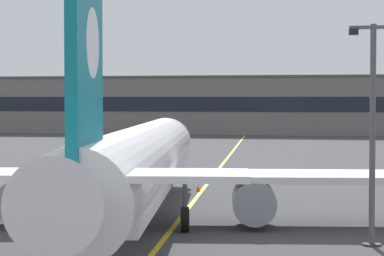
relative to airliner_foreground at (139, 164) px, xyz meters
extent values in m
cube|color=yellow|center=(0.63, 17.05, -3.37)|extent=(14.00, 179.50, 0.01)
cylinder|color=white|center=(-0.02, 0.15, 0.13)|extent=(8.66, 36.18, 3.80)
cone|color=white|center=(-2.64, 19.27, 0.13)|extent=(3.93, 3.07, 3.61)
cone|color=white|center=(2.62, -19.07, 0.53)|extent=(3.20, 3.16, 2.85)
cube|color=white|center=(-0.02, 0.15, -0.91)|extent=(8.19, 33.32, 0.44)
cube|color=black|center=(-2.38, 17.38, 0.80)|extent=(2.97, 1.48, 0.60)
cube|color=white|center=(-0.10, 0.74, -0.72)|extent=(32.36, 9.10, 0.36)
cylinder|color=gray|center=(-6.11, -1.09, -1.94)|extent=(2.77, 3.88, 2.30)
cylinder|color=black|center=(-6.36, 0.74, -1.94)|extent=(1.96, 0.44, 1.95)
cylinder|color=gray|center=(6.18, 0.59, -1.94)|extent=(2.77, 3.88, 2.30)
cylinder|color=black|center=(5.93, 2.42, -1.94)|extent=(1.96, 0.44, 1.95)
cube|color=#0F7A89|center=(2.13, -15.51, 4.68)|extent=(1.05, 4.81, 7.20)
cylinder|color=white|center=(2.09, -15.21, 5.40)|extent=(0.76, 2.44, 2.40)
cube|color=white|center=(2.21, -16.10, 0.99)|extent=(11.28, 4.27, 0.24)
cylinder|color=#4C4C51|center=(-1.99, 14.51, -1.89)|extent=(0.24, 0.24, 1.60)
cylinder|color=black|center=(-1.99, 14.51, -2.92)|extent=(0.52, 0.95, 0.90)
cylinder|color=#4C4C51|center=(-2.32, -2.19, -1.59)|extent=(0.24, 0.24, 1.60)
cylinder|color=black|center=(-2.32, -2.19, -2.72)|extent=(0.57, 1.34, 1.30)
cylinder|color=#4C4C51|center=(2.83, -1.48, -1.59)|extent=(0.24, 0.24, 1.60)
cylinder|color=black|center=(2.83, -1.48, -2.72)|extent=(0.57, 1.34, 1.30)
cylinder|color=#515156|center=(12.14, -3.54, 1.80)|extent=(0.28, 0.28, 10.34)
cylinder|color=#333338|center=(12.14, -3.54, -3.32)|extent=(0.90, 0.90, 0.10)
cube|color=#515156|center=(12.14, -3.54, 6.82)|extent=(2.20, 0.16, 0.16)
cube|color=black|center=(11.24, -3.54, 6.62)|extent=(0.44, 0.36, 0.28)
cone|color=orange|center=(0.46, 16.01, -3.09)|extent=(0.36, 0.36, 0.55)
cylinder|color=white|center=(0.46, 16.01, -3.07)|extent=(0.23, 0.23, 0.07)
cube|color=orange|center=(0.46, 16.01, -3.35)|extent=(0.44, 0.44, 0.03)
cube|color=slate|center=(6.99, 110.25, 2.10)|extent=(158.53, 12.00, 10.95)
cube|color=black|center=(6.99, 104.20, 2.50)|extent=(152.19, 0.12, 2.80)
cube|color=#4E4A47|center=(6.99, 110.25, 7.78)|extent=(158.93, 12.40, 0.40)
camera|label=1|loc=(10.33, -40.34, 3.50)|focal=72.15mm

